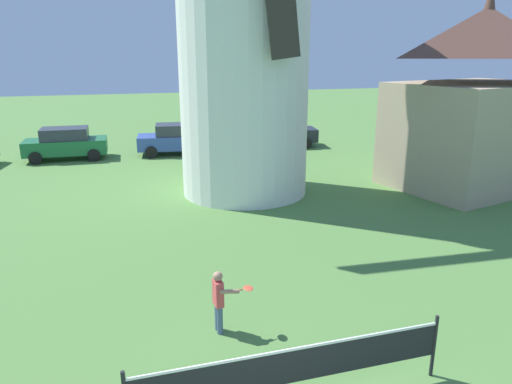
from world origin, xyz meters
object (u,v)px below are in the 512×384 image
Objects in this scene: player_far at (220,298)px; parked_car_green at (66,143)px; parked_car_black at (277,132)px; chapel at (477,102)px; parked_car_blue at (180,138)px; tennis_net at (294,366)px.

parked_car_green is (-4.08, 16.95, 0.10)m from player_far.
parked_car_black is 11.13m from chapel.
player_far is 18.55m from parked_car_black.
parked_car_black is 0.59× the size of chapel.
parked_car_green is 0.88× the size of parked_car_blue.
chapel is (10.20, -9.28, 2.47)m from parked_car_blue.
chapel reaches higher than parked_car_blue.
player_far is at bearing -112.16° from parked_car_black.
parked_car_green is (-4.72, 19.18, 0.12)m from tennis_net.
chapel reaches higher than parked_car_black.
parked_car_green is at bearing 103.82° from tennis_net.
chapel is at bearing 32.32° from player_far.
chapel is (15.77, -9.56, 2.47)m from parked_car_green.
parked_car_blue is 0.58× the size of chapel.
parked_car_black is (11.08, 0.23, 0.00)m from parked_car_green.
parked_car_green is at bearing -178.81° from parked_car_black.
chapel reaches higher than parked_car_green.
parked_car_green is at bearing 148.77° from chapel.
parked_car_green is 0.86× the size of parked_car_black.
tennis_net is at bearing -76.18° from parked_car_green.
parked_car_black is (5.51, 0.51, 0.00)m from parked_car_blue.
parked_car_green is at bearing 103.53° from player_far.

